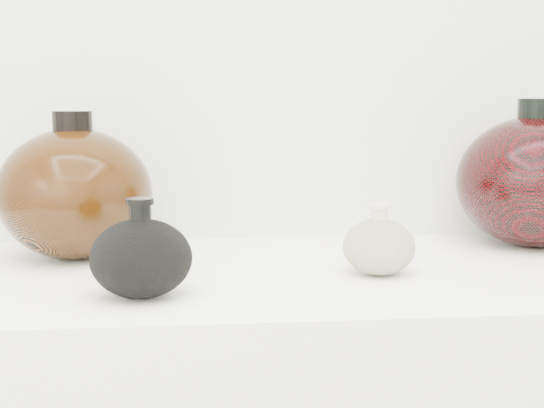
{
  "coord_description": "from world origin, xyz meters",
  "views": [
    {
      "loc": [
        -0.09,
        -0.09,
        1.14
      ],
      "look_at": [
        0.02,
        0.92,
        1.0
      ],
      "focal_mm": 50.0,
      "sensor_mm": 36.0,
      "label": 1
    }
  ],
  "objects": [
    {
      "name": "cream_gourd_vase",
      "position": [
        0.16,
        0.91,
        0.94
      ],
      "size": [
        0.12,
        0.12,
        0.1
      ],
      "color": "#BBAB91",
      "rests_on": "display_counter"
    },
    {
      "name": "left_round_pot",
      "position": [
        -0.27,
        1.06,
        1.0
      ],
      "size": [
        0.29,
        0.29,
        0.22
      ],
      "color": "black",
      "rests_on": "display_counter"
    },
    {
      "name": "black_gourd_vase",
      "position": [
        -0.15,
        0.82,
        0.95
      ],
      "size": [
        0.15,
        0.15,
        0.12
      ],
      "color": "black",
      "rests_on": "display_counter"
    },
    {
      "name": "right_round_pot",
      "position": [
        0.46,
        1.08,
        1.01
      ],
      "size": [
        0.32,
        0.32,
        0.24
      ],
      "color": "black",
      "rests_on": "display_counter"
    }
  ]
}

